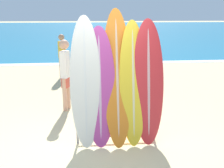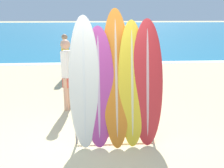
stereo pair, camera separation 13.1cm
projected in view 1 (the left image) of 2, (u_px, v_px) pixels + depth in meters
ground_plane at (97, 151)px, 4.48m from camera, size 160.00×160.00×0.00m
ocean_water at (86, 29)px, 40.45m from camera, size 120.00×60.00×0.01m
surfboard_rack at (116, 118)px, 4.69m from camera, size 1.45×0.04×0.86m
surfboard_slot_0 at (85, 83)px, 4.48m from camera, size 0.53×0.51×2.27m
surfboard_slot_1 at (100, 87)px, 4.53m from camera, size 0.55×0.50×2.09m
surfboard_slot_2 at (117, 78)px, 4.57m from camera, size 0.51×0.71×2.38m
surfboard_slot_3 at (133, 84)px, 4.57m from camera, size 0.49×0.53×2.19m
surfboard_slot_4 at (148, 83)px, 4.59m from camera, size 0.55×0.48×2.21m
person_near_water at (78, 55)px, 8.63m from camera, size 0.30×0.28×1.74m
person_mid_beach at (130, 47)px, 10.73m from camera, size 0.24×0.30×1.77m
person_far_left at (65, 72)px, 6.20m from camera, size 0.23×0.28×1.70m
person_far_right at (62, 55)px, 9.31m from camera, size 0.27×0.23×1.58m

